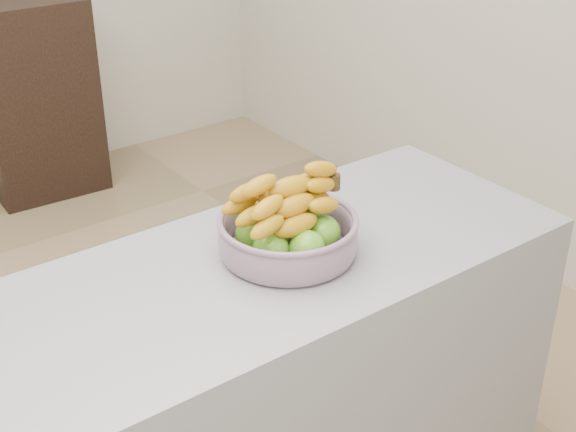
% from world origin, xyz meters
% --- Properties ---
extents(ground, '(4.00, 4.00, 0.00)m').
position_xyz_m(ground, '(0.00, 0.00, 0.00)').
color(ground, '#9B815F').
rests_on(ground, ground).
extents(cabinet, '(0.57, 0.47, 0.98)m').
position_xyz_m(cabinet, '(0.61, 1.78, 0.49)').
color(cabinet, black).
rests_on(cabinet, ground).
extents(fruit_bowl, '(0.33, 0.33, 0.20)m').
position_xyz_m(fruit_bowl, '(0.32, -0.74, 0.96)').
color(fruit_bowl, '#9CA5BC').
rests_on(fruit_bowl, counter).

